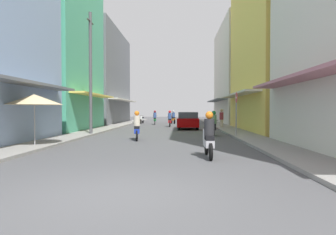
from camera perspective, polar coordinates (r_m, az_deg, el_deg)
ground_plane at (r=23.77m, az=-0.51°, el=-2.48°), size 96.86×96.86×0.00m
sidewalk_left at (r=24.57m, az=-12.64°, el=-2.25°), size 1.75×52.03×0.12m
sidewalk_right at (r=24.06m, az=11.89°, el=-2.32°), size 1.75×52.03×0.12m
building_left_mid at (r=26.35m, az=-21.47°, el=16.28°), size 7.05×9.34×16.85m
building_left_far at (r=37.42m, az=-13.61°, el=7.37°), size 7.05×13.72×11.05m
building_right_mid at (r=25.36m, az=21.15°, el=15.93°), size 7.05×11.95×16.04m
building_right_far at (r=37.92m, az=14.44°, el=7.88°), size 7.05×13.29×11.83m
motorbike_blue at (r=16.20m, az=-5.94°, el=-1.82°), size 0.55×1.81×1.58m
motorbike_black at (r=18.99m, az=8.72°, el=-1.36°), size 0.55×1.80×1.58m
motorbike_orange at (r=35.62m, az=0.97°, el=-0.05°), size 0.72×1.75×1.58m
motorbike_white at (r=36.12m, az=-5.01°, el=-0.35°), size 0.55×1.81×0.96m
motorbike_red at (r=29.00m, az=0.35°, el=-0.38°), size 0.55×1.81×1.58m
motorbike_green at (r=33.71m, az=-2.52°, el=-0.13°), size 0.55×1.81×1.58m
motorbike_silver at (r=10.27m, az=7.73°, el=-3.70°), size 0.55×1.81×1.58m
parked_car at (r=25.49m, az=3.91°, el=-0.56°), size 1.92×4.17×1.45m
pedestrian_midway at (r=26.95m, az=10.15°, el=0.05°), size 0.44×0.44×1.75m
vendor_umbrella at (r=14.12m, az=-24.11°, el=3.15°), size 2.37×2.37×2.30m
utility_pole at (r=19.92m, az=-14.53°, el=8.25°), size 0.20×1.20×7.85m
street_sign_no_entry at (r=17.85m, az=12.86°, el=1.70°), size 0.07×0.60×2.65m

